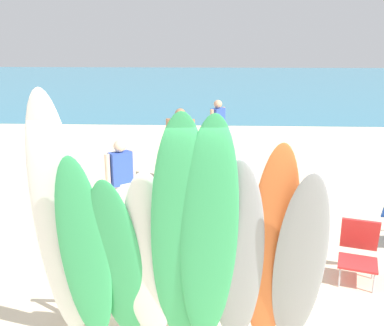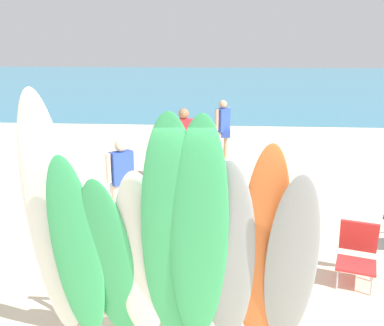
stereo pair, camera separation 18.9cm
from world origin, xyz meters
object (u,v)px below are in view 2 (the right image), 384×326
(beachgoer_strolling, at_px, (223,126))
(surfboard_grey_6, at_px, (228,261))
(surfboard_green_2, at_px, (110,265))
(beachgoer_near_rack, at_px, (122,176))
(surfboard_green_5, at_px, (199,245))
(surfboard_grey_8, at_px, (291,269))
(beach_chair_red, at_px, (357,250))
(surfboard_green_1, at_px, (78,256))
(surfboard_white_0, at_px, (53,227))
(beachgoer_by_water, at_px, (184,141))
(surfboard_orange_7, at_px, (263,255))
(surfboard_green_4, at_px, (171,243))
(surfboard_white_3, at_px, (141,263))
(surfboard_rack, at_px, (176,275))

(beachgoer_strolling, bearing_deg, surfboard_grey_6, 37.24)
(surfboard_green_2, relative_size, beachgoer_near_rack, 1.36)
(surfboard_green_5, relative_size, surfboard_grey_8, 1.24)
(surfboard_green_2, bearing_deg, surfboard_green_5, -3.48)
(surfboard_green_5, xyz_separation_m, beach_chair_red, (2.03, 1.82, -0.88))
(surfboard_green_1, height_order, surfboard_green_5, surfboard_green_5)
(surfboard_white_0, bearing_deg, surfboard_green_1, -16.29)
(beachgoer_strolling, relative_size, beachgoer_by_water, 0.95)
(surfboard_orange_7, bearing_deg, surfboard_green_1, 179.64)
(surfboard_green_5, relative_size, beachgoer_by_water, 1.58)
(surfboard_green_1, height_order, beach_chair_red, surfboard_green_1)
(surfboard_green_4, bearing_deg, surfboard_green_5, -7.22)
(surfboard_white_3, xyz_separation_m, surfboard_grey_6, (0.85, 0.00, 0.06))
(beachgoer_strolling, relative_size, beach_chair_red, 2.00)
(beach_chair_red, bearing_deg, beachgoer_near_rack, 172.52)
(beachgoer_near_rack, bearing_deg, surfboard_grey_8, -94.15)
(beach_chair_red, bearing_deg, surfboard_white_3, -129.72)
(surfboard_green_1, xyz_separation_m, surfboard_green_2, (0.31, 0.05, -0.11))
(beachgoer_strolling, distance_m, beachgoer_by_water, 2.32)
(surfboard_green_1, bearing_deg, beachgoer_near_rack, 94.90)
(surfboard_green_4, relative_size, surfboard_grey_6, 1.23)
(surfboard_rack, xyz_separation_m, beachgoer_strolling, (0.46, 7.36, 0.36))
(beachgoer_near_rack, relative_size, beachgoer_strolling, 0.93)
(surfboard_green_1, height_order, surfboard_white_3, surfboard_green_1)
(surfboard_white_3, bearing_deg, surfboard_white_0, 177.77)
(surfboard_rack, relative_size, surfboard_green_1, 1.21)
(surfboard_green_2, bearing_deg, beachgoer_strolling, 87.60)
(beachgoer_near_rack, relative_size, beachgoer_by_water, 0.89)
(surfboard_rack, distance_m, surfboard_green_1, 1.20)
(surfboard_green_5, distance_m, beach_chair_red, 2.87)
(surfboard_white_3, distance_m, surfboard_grey_6, 0.86)
(surfboard_white_0, distance_m, surfboard_grey_6, 1.74)
(beachgoer_by_water, height_order, beach_chair_red, beachgoer_by_water)
(surfboard_grey_8, xyz_separation_m, beachgoer_by_water, (-1.57, 5.81, -0.06))
(surfboard_green_4, height_order, beach_chair_red, surfboard_green_4)
(surfboard_green_2, xyz_separation_m, surfboard_orange_7, (1.50, -0.01, 0.17))
(surfboard_grey_6, height_order, beachgoer_by_water, surfboard_grey_6)
(surfboard_green_2, bearing_deg, surfboard_white_3, 4.91)
(surfboard_white_0, bearing_deg, beachgoer_near_rack, 86.78)
(surfboard_white_3, bearing_deg, surfboard_green_1, -177.81)
(surfboard_green_2, distance_m, surfboard_grey_8, 1.76)
(surfboard_green_1, xyz_separation_m, beachgoer_by_water, (0.50, 5.82, -0.12))
(surfboard_green_1, distance_m, surfboard_orange_7, 1.80)
(surfboard_white_0, relative_size, beachgoer_by_water, 1.65)
(surfboard_green_1, height_order, surfboard_green_2, surfboard_green_1)
(surfboard_rack, relative_size, surfboard_green_2, 1.33)
(beachgoer_strolling, bearing_deg, surfboard_green_5, 35.28)
(surfboard_green_1, height_order, beachgoer_by_water, surfboard_green_1)
(surfboard_white_0, relative_size, beach_chair_red, 3.46)
(surfboard_white_3, distance_m, beachgoer_near_rack, 3.50)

